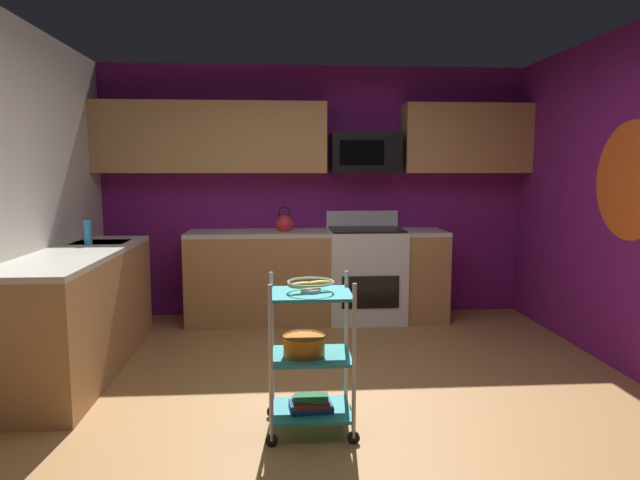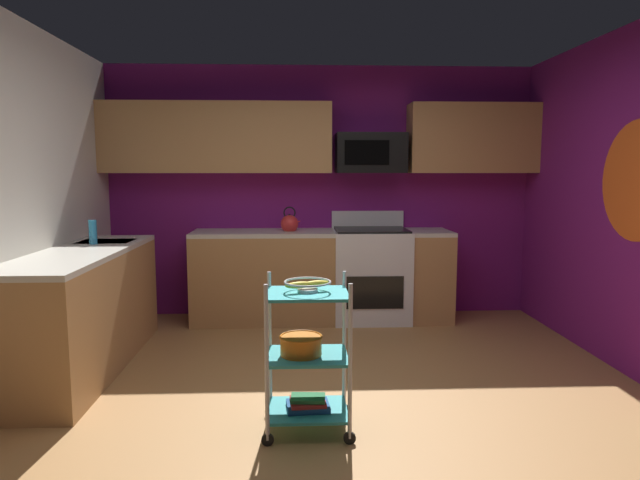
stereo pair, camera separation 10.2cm
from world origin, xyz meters
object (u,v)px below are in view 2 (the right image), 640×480
mixing_bowl_large (301,345)px  dish_soap_bottle (93,232)px  book_stack (308,403)px  oven_range (370,273)px  microwave (370,153)px  fruit_bowl (308,284)px  kettle (290,223)px  rolling_cart (308,356)px

mixing_bowl_large → dish_soap_bottle: (-1.70, 1.51, 0.50)m
book_stack → oven_range: bearing=74.2°
microwave → fruit_bowl: (-0.70, -2.57, -0.82)m
kettle → dish_soap_bottle: size_ratio=1.32×
oven_range → kettle: kettle is taller
mixing_bowl_large → rolling_cart: bearing=0.0°
rolling_cart → kettle: kettle is taller
microwave → book_stack: size_ratio=2.68×
fruit_bowl → book_stack: bearing=-33.7°
kettle → mixing_bowl_large: bearing=-88.0°
fruit_bowl → kettle: bearing=92.9°
microwave → dish_soap_bottle: (-2.43, -1.06, -0.68)m
microwave → mixing_bowl_large: microwave is taller
microwave → mixing_bowl_large: 2.92m
kettle → oven_range: bearing=0.3°
oven_range → dish_soap_bottle: size_ratio=5.50×
fruit_bowl → kettle: (-0.13, 2.46, 0.12)m
oven_range → fruit_bowl: size_ratio=4.04×
rolling_cart → fruit_bowl: bearing=180.0°
oven_range → fruit_bowl: (-0.70, -2.46, 0.40)m
mixing_bowl_large → book_stack: 0.36m
kettle → dish_soap_bottle: bearing=-149.5°
fruit_bowl → book_stack: fruit_bowl is taller
fruit_bowl → kettle: kettle is taller
microwave → rolling_cart: size_ratio=0.77×
microwave → mixing_bowl_large: bearing=-106.0°
oven_range → dish_soap_bottle: 2.67m
microwave → fruit_bowl: size_ratio=2.57×
kettle → dish_soap_bottle: 1.87m
microwave → book_stack: microwave is taller
oven_range → mixing_bowl_large: (-0.74, -2.46, 0.04)m
oven_range → microwave: (-0.00, 0.10, 1.22)m
microwave → fruit_bowl: bearing=-105.2°
microwave → book_stack: bearing=-105.2°
oven_range → mixing_bowl_large: size_ratio=4.37×
book_stack → mixing_bowl_large: bearing=180.0°
book_stack → fruit_bowl: bearing=146.3°
book_stack → kettle: kettle is taller
mixing_bowl_large → oven_range: bearing=73.4°
mixing_bowl_large → book_stack: (0.04, 0.00, -0.36)m
oven_range → book_stack: size_ratio=4.21×
book_stack → microwave: bearing=74.8°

